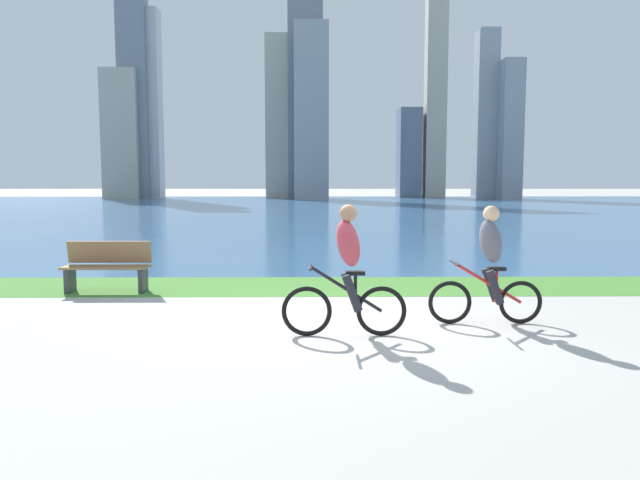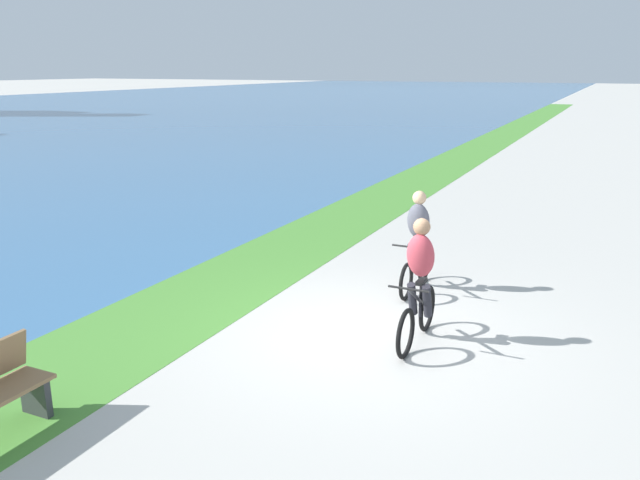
{
  "view_description": "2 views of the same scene",
  "coord_description": "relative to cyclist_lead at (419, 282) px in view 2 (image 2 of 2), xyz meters",
  "views": [
    {
      "loc": [
        -0.44,
        -8.18,
        1.97
      ],
      "look_at": [
        -0.34,
        0.04,
        1.16
      ],
      "focal_mm": 33.29,
      "sensor_mm": 36.0,
      "label": 1
    },
    {
      "loc": [
        -7.64,
        -2.94,
        3.53
      ],
      "look_at": [
        0.06,
        0.69,
        1.22
      ],
      "focal_mm": 35.92,
      "sensor_mm": 36.0,
      "label": 2
    }
  ],
  "objects": [
    {
      "name": "grass_strip_bayside",
      "position": [
        0.01,
        3.61,
        -0.83
      ],
      "size": [
        120.0,
        2.09,
        0.01
      ],
      "primitive_type": "cube",
      "color": "#478433",
      "rests_on": "ground"
    },
    {
      "name": "ground_plane",
      "position": [
        0.01,
        0.76,
        -0.84
      ],
      "size": [
        300.0,
        300.0,
        0.0
      ],
      "primitive_type": "plane",
      "color": "#B2AFA8"
    },
    {
      "name": "cyclist_lead",
      "position": [
        0.0,
        0.0,
        0.0
      ],
      "size": [
        1.6,
        0.52,
        1.68
      ],
      "color": "black",
      "rests_on": "ground"
    },
    {
      "name": "cyclist_trailing",
      "position": [
        1.99,
        0.63,
        -0.01
      ],
      "size": [
        1.58,
        0.52,
        1.64
      ],
      "color": "black",
      "rests_on": "ground"
    }
  ]
}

